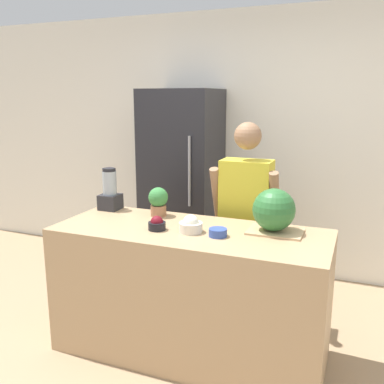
# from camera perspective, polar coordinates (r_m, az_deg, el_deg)

# --- Properties ---
(ground_plane) EXTENTS (14.00, 14.00, 0.00)m
(ground_plane) POSITION_cam_1_polar(r_m,az_deg,el_deg) (2.98, -3.14, -23.82)
(ground_plane) COLOR tan
(wall_back) EXTENTS (8.00, 0.06, 2.60)m
(wall_back) POSITION_cam_1_polar(r_m,az_deg,el_deg) (4.38, 8.16, 6.30)
(wall_back) COLOR white
(wall_back) RESTS_ON ground_plane
(counter_island) EXTENTS (1.85, 0.73, 0.90)m
(counter_island) POSITION_cam_1_polar(r_m,az_deg,el_deg) (3.04, -0.26, -13.16)
(counter_island) COLOR tan
(counter_island) RESTS_ON ground_plane
(refrigerator) EXTENTS (0.70, 0.65, 1.84)m
(refrigerator) POSITION_cam_1_polar(r_m,az_deg,el_deg) (4.29, -1.32, 1.19)
(refrigerator) COLOR #232328
(refrigerator) RESTS_ON ground_plane
(person) EXTENTS (0.53, 0.26, 1.59)m
(person) POSITION_cam_1_polar(r_m,az_deg,el_deg) (3.37, 7.13, -4.00)
(person) COLOR gray
(person) RESTS_ON ground_plane
(cutting_board) EXTENTS (0.35, 0.24, 0.01)m
(cutting_board) POSITION_cam_1_polar(r_m,az_deg,el_deg) (2.85, 11.04, -5.23)
(cutting_board) COLOR tan
(cutting_board) RESTS_ON counter_island
(watermelon) EXTENTS (0.28, 0.28, 0.28)m
(watermelon) POSITION_cam_1_polar(r_m,az_deg,el_deg) (2.82, 10.86, -2.33)
(watermelon) COLOR #2D6B33
(watermelon) RESTS_ON cutting_board
(bowl_cherries) EXTENTS (0.12, 0.12, 0.10)m
(bowl_cherries) POSITION_cam_1_polar(r_m,az_deg,el_deg) (2.86, -4.70, -4.29)
(bowl_cherries) COLOR black
(bowl_cherries) RESTS_ON counter_island
(bowl_cream) EXTENTS (0.15, 0.15, 0.12)m
(bowl_cream) POSITION_cam_1_polar(r_m,az_deg,el_deg) (2.80, -0.17, -4.46)
(bowl_cream) COLOR beige
(bowl_cream) RESTS_ON counter_island
(bowl_small_blue) EXTENTS (0.12, 0.12, 0.05)m
(bowl_small_blue) POSITION_cam_1_polar(r_m,az_deg,el_deg) (2.73, 3.47, -5.41)
(bowl_small_blue) COLOR #334C9E
(bowl_small_blue) RESTS_ON counter_island
(blender) EXTENTS (0.15, 0.15, 0.33)m
(blender) POSITION_cam_1_polar(r_m,az_deg,el_deg) (3.41, -10.89, -0.05)
(blender) COLOR #28282D
(blender) RESTS_ON counter_island
(potted_plant) EXTENTS (0.15, 0.15, 0.22)m
(potted_plant) POSITION_cam_1_polar(r_m,az_deg,el_deg) (3.17, -4.52, -1.16)
(potted_plant) COLOR #996647
(potted_plant) RESTS_ON counter_island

